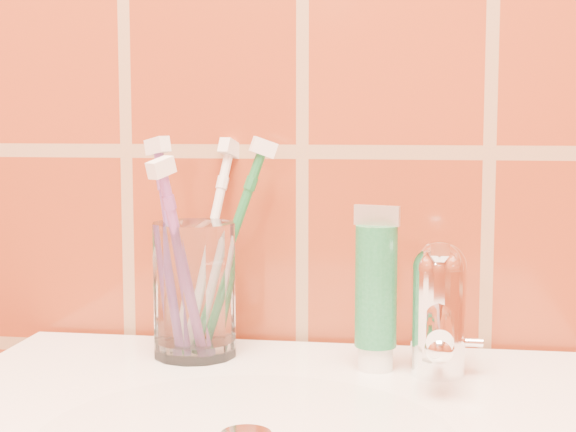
# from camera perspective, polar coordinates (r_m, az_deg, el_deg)

# --- Properties ---
(glass_tumbler) EXTENTS (0.10, 0.10, 0.13)m
(glass_tumbler) POSITION_cam_1_polar(r_m,az_deg,el_deg) (0.84, -6.07, -4.75)
(glass_tumbler) COLOR white
(glass_tumbler) RESTS_ON pedestal_sink
(toothpaste_tube) EXTENTS (0.04, 0.04, 0.15)m
(toothpaste_tube) POSITION_cam_1_polar(r_m,az_deg,el_deg) (0.79, 5.71, -5.00)
(toothpaste_tube) COLOR white
(toothpaste_tube) RESTS_ON pedestal_sink
(faucet) EXTENTS (0.05, 0.11, 0.12)m
(faucet) POSITION_cam_1_polar(r_m,az_deg,el_deg) (0.78, 9.71, -5.66)
(faucet) COLOR white
(faucet) RESTS_ON pedestal_sink
(toothbrush_0) EXTENTS (0.14, 0.12, 0.22)m
(toothbrush_0) POSITION_cam_1_polar(r_m,az_deg,el_deg) (0.85, -3.86, -2.04)
(toothbrush_0) COLOR #1D6F39
(toothbrush_0) RESTS_ON glass_tumbler
(toothbrush_1) EXTENTS (0.10, 0.12, 0.21)m
(toothbrush_1) POSITION_cam_1_polar(r_m,az_deg,el_deg) (0.81, -6.83, -3.01)
(toothbrush_1) COLOR #854391
(toothbrush_1) RESTS_ON glass_tumbler
(toothbrush_2) EXTENTS (0.10, 0.09, 0.22)m
(toothbrush_2) POSITION_cam_1_polar(r_m,az_deg,el_deg) (0.84, -7.50, -2.09)
(toothbrush_2) COLOR #744595
(toothbrush_2) RESTS_ON glass_tumbler
(toothbrush_3) EXTENTS (0.11, 0.17, 0.23)m
(toothbrush_3) POSITION_cam_1_polar(r_m,az_deg,el_deg) (0.87, -5.15, -1.92)
(toothbrush_3) COLOR white
(toothbrush_3) RESTS_ON glass_tumbler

